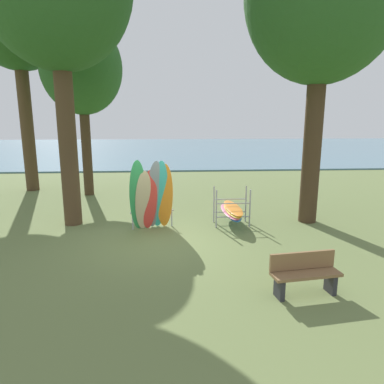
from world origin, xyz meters
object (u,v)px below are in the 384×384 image
leaning_board_pile (152,197)px  park_bench (305,273)px  tree_mid_behind (81,69)px  board_storage_rack (232,210)px  tree_far_left_back (16,11)px

leaning_board_pile → park_bench: leaning_board_pile is taller
tree_mid_behind → board_storage_rack: 9.24m
tree_mid_behind → board_storage_rack: (5.81, -5.06, -5.10)m
tree_far_left_back → leaning_board_pile: bearing=-47.5°
tree_mid_behind → leaning_board_pile: size_ratio=3.32×
tree_mid_behind → board_storage_rack: bearing=-41.0°
tree_far_left_back → park_bench: bearing=-49.5°
tree_mid_behind → leaning_board_pile: (3.18, -5.51, -4.52)m
tree_mid_behind → tree_far_left_back: (-3.03, 1.27, 2.61)m
leaning_board_pile → park_bench: size_ratio=1.60×
tree_mid_behind → leaning_board_pile: tree_mid_behind is taller
board_storage_rack → leaning_board_pile: bearing=-170.2°
park_bench → tree_mid_behind: bearing=123.3°
board_storage_rack → tree_mid_behind: bearing=139.0°
board_storage_rack → park_bench: size_ratio=1.47×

